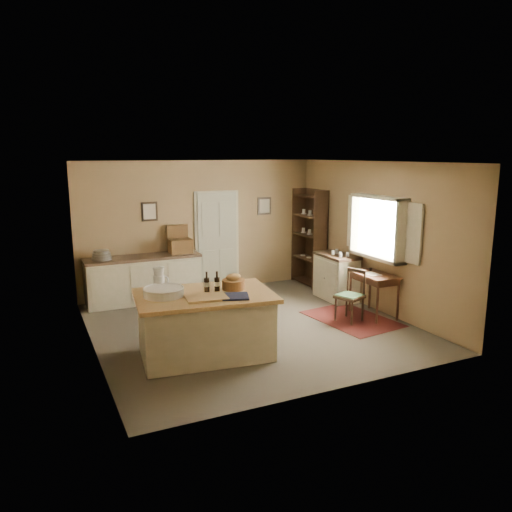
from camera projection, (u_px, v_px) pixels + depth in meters
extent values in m
plane|color=#605749|center=(251.00, 326.00, 8.32)|extent=(5.00, 5.00, 0.00)
cube|color=#8D724E|center=(201.00, 227.00, 10.27)|extent=(5.00, 0.10, 2.70)
cube|color=#8D724E|center=(339.00, 283.00, 5.83)|extent=(5.00, 0.10, 2.70)
cube|color=#8D724E|center=(89.00, 261.00, 7.01)|extent=(0.10, 5.00, 2.70)
cube|color=#8D724E|center=(375.00, 236.00, 9.08)|extent=(0.10, 5.00, 2.70)
plane|color=silver|center=(250.00, 162.00, 7.77)|extent=(5.00, 5.00, 0.00)
cube|color=#A5A58E|center=(217.00, 240.00, 10.44)|extent=(0.97, 0.06, 2.11)
cube|color=black|center=(149.00, 212.00, 9.74)|extent=(0.32, 0.02, 0.38)
cube|color=beige|center=(150.00, 212.00, 9.73)|extent=(0.24, 0.01, 0.30)
cube|color=black|center=(264.00, 206.00, 10.77)|extent=(0.32, 0.02, 0.38)
cube|color=beige|center=(265.00, 206.00, 10.76)|extent=(0.24, 0.01, 0.30)
cube|color=beige|center=(376.00, 257.00, 8.92)|extent=(0.25, 1.32, 0.06)
cube|color=beige|center=(379.00, 197.00, 8.71)|extent=(0.25, 1.32, 0.06)
cube|color=white|center=(383.00, 227.00, 8.86)|extent=(0.01, 1.20, 1.00)
cube|color=beige|center=(414.00, 234.00, 8.12)|extent=(0.04, 0.35, 1.00)
cube|color=beige|center=(354.00, 222.00, 9.58)|extent=(0.04, 0.35, 1.00)
cube|color=beige|center=(205.00, 327.00, 7.07)|extent=(1.89, 1.31, 0.85)
cube|color=#A37C50|center=(205.00, 296.00, 6.98)|extent=(2.04, 1.46, 0.06)
cylinder|color=white|center=(164.00, 292.00, 6.84)|extent=(0.55, 0.55, 0.11)
cube|color=#A37C50|center=(206.00, 298.00, 6.73)|extent=(0.60, 0.45, 0.03)
cube|color=black|center=(232.00, 296.00, 6.79)|extent=(0.53, 0.48, 0.02)
cylinder|color=brown|center=(233.00, 284.00, 7.19)|extent=(0.33, 0.33, 0.14)
cylinder|color=black|center=(207.00, 282.00, 7.04)|extent=(0.08, 0.08, 0.29)
cylinder|color=black|center=(217.00, 281.00, 7.06)|extent=(0.08, 0.08, 0.29)
cube|color=beige|center=(144.00, 280.00, 9.65)|extent=(2.16, 0.59, 0.85)
cube|color=#332319|center=(143.00, 257.00, 9.56)|extent=(2.20, 0.62, 0.05)
cube|color=#442C15|center=(180.00, 246.00, 9.84)|extent=(0.43, 0.32, 0.28)
cylinder|color=#59544F|center=(102.00, 255.00, 9.23)|extent=(0.37, 0.37, 0.18)
cube|color=#42130F|center=(352.00, 319.00, 8.69)|extent=(1.28, 1.72, 0.01)
cube|color=#331B11|center=(374.00, 275.00, 8.73)|extent=(0.52, 0.85, 0.03)
cube|color=#331B11|center=(374.00, 279.00, 8.74)|extent=(0.46, 0.79, 0.10)
cube|color=silver|center=(372.00, 274.00, 8.70)|extent=(0.22, 0.30, 0.01)
cylinder|color=black|center=(371.00, 269.00, 8.97)|extent=(0.05, 0.05, 0.05)
cylinder|color=#331B11|center=(377.00, 304.00, 8.37)|extent=(0.04, 0.04, 0.72)
cylinder|color=#331B11|center=(398.00, 300.00, 8.55)|extent=(0.04, 0.04, 0.72)
cylinder|color=#331B11|center=(350.00, 292.00, 9.06)|extent=(0.04, 0.04, 0.72)
cylinder|color=#331B11|center=(370.00, 289.00, 9.24)|extent=(0.04, 0.04, 0.72)
cube|color=beige|center=(336.00, 278.00, 9.83)|extent=(0.50, 0.91, 0.85)
cube|color=#332319|center=(337.00, 256.00, 9.74)|extent=(0.53, 0.95, 0.05)
cylinder|color=silver|center=(340.00, 253.00, 9.59)|extent=(0.22, 0.22, 0.09)
cube|color=black|center=(320.00, 241.00, 10.44)|extent=(0.35, 0.04, 2.08)
cube|color=black|center=(299.00, 234.00, 11.24)|extent=(0.35, 0.04, 2.08)
cube|color=black|center=(316.00, 237.00, 10.91)|extent=(0.02, 0.94, 2.08)
cube|color=black|center=(308.00, 281.00, 11.04)|extent=(0.35, 0.90, 0.03)
cube|color=black|center=(309.00, 258.00, 10.93)|extent=(0.35, 0.90, 0.03)
cube|color=black|center=(309.00, 235.00, 10.83)|extent=(0.35, 0.90, 0.03)
cube|color=black|center=(310.00, 216.00, 10.75)|extent=(0.35, 0.90, 0.03)
cube|color=black|center=(310.00, 197.00, 10.66)|extent=(0.35, 0.90, 0.03)
cylinder|color=white|center=(309.00, 232.00, 10.82)|extent=(0.12, 0.12, 0.11)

